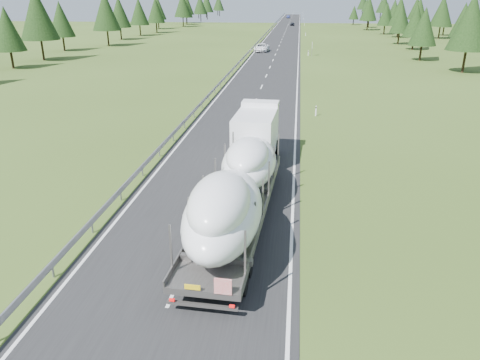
# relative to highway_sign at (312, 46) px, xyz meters

# --- Properties ---
(ground) EXTENTS (400.00, 400.00, 0.00)m
(ground) POSITION_rel_highway_sign_xyz_m (-7.20, -80.00, -1.81)
(ground) COLOR #354C19
(ground) RESTS_ON ground
(road_surface) EXTENTS (10.00, 400.00, 0.02)m
(road_surface) POSITION_rel_highway_sign_xyz_m (-7.20, 20.00, -1.80)
(road_surface) COLOR black
(road_surface) RESTS_ON ground
(guardrail) EXTENTS (0.10, 400.00, 0.76)m
(guardrail) POSITION_rel_highway_sign_xyz_m (-12.50, 19.94, -1.21)
(guardrail) COLOR slate
(guardrail) RESTS_ON ground
(marker_posts) EXTENTS (0.13, 350.08, 1.00)m
(marker_posts) POSITION_rel_highway_sign_xyz_m (-0.70, 75.00, -1.27)
(marker_posts) COLOR silver
(marker_posts) RESTS_ON ground
(highway_sign) EXTENTS (0.08, 0.90, 2.60)m
(highway_sign) POSITION_rel_highway_sign_xyz_m (0.00, 0.00, 0.00)
(highway_sign) COLOR slate
(highway_sign) RESTS_ON ground
(tree_line_right) EXTENTS (27.53, 317.37, 12.40)m
(tree_line_right) POSITION_rel_highway_sign_xyz_m (32.65, 25.72, 4.90)
(tree_line_right) COLOR black
(tree_line_right) RESTS_ON ground
(tree_line_left) EXTENTS (13.83, 316.62, 12.65)m
(tree_line_left) POSITION_rel_highway_sign_xyz_m (-49.61, 45.91, 5.37)
(tree_line_left) COLOR black
(tree_line_left) RESTS_ON ground
(boat_truck) EXTENTS (3.68, 20.78, 4.30)m
(boat_truck) POSITION_rel_highway_sign_xyz_m (-5.39, -72.70, 0.48)
(boat_truck) COLOR white
(boat_truck) RESTS_ON ground
(distant_van) EXTENTS (3.02, 6.05, 1.65)m
(distant_van) POSITION_rel_highway_sign_xyz_m (-10.39, 6.18, -0.99)
(distant_van) COLOR white
(distant_van) RESTS_ON ground
(distant_car_dark) EXTENTS (1.79, 3.91, 1.30)m
(distant_car_dark) POSITION_rel_highway_sign_xyz_m (-5.43, 99.24, -1.16)
(distant_car_dark) COLOR black
(distant_car_dark) RESTS_ON ground
(distant_car_blue) EXTENTS (1.84, 4.45, 1.43)m
(distant_car_blue) POSITION_rel_highway_sign_xyz_m (-8.64, 166.15, -1.09)
(distant_car_blue) COLOR #1C244E
(distant_car_blue) RESTS_ON ground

